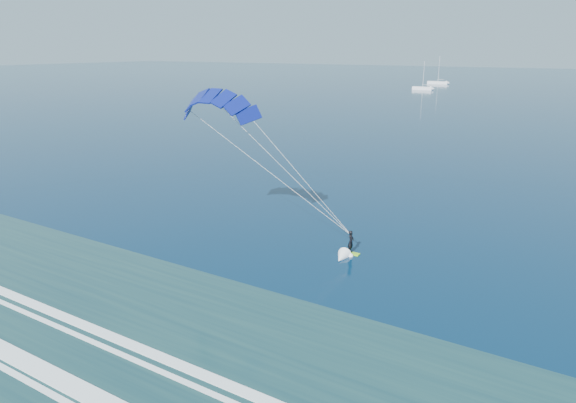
{
  "coord_description": "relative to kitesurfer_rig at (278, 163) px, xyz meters",
  "views": [
    {
      "loc": [
        24.16,
        -7.09,
        15.77
      ],
      "look_at": [
        5.12,
        23.93,
        4.8
      ],
      "focal_mm": 32.0,
      "sensor_mm": 36.0,
      "label": 1
    }
  ],
  "objects": [
    {
      "name": "sailboat_0",
      "position": [
        -40.29,
        166.56,
        -6.49
      ],
      "size": [
        7.66,
        2.4,
        10.66
      ],
      "color": "white",
      "rests_on": "ground"
    },
    {
      "name": "kitesurfer_rig",
      "position": [
        0.0,
        0.0,
        0.0
      ],
      "size": [
        15.91,
        6.2,
        13.76
      ],
      "color": "#86D619",
      "rests_on": "ground"
    },
    {
      "name": "sailboat_1",
      "position": [
        -44.69,
        202.69,
        -6.48
      ],
      "size": [
        8.98,
        2.4,
        12.07
      ],
      "color": "white",
      "rests_on": "ground"
    }
  ]
}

